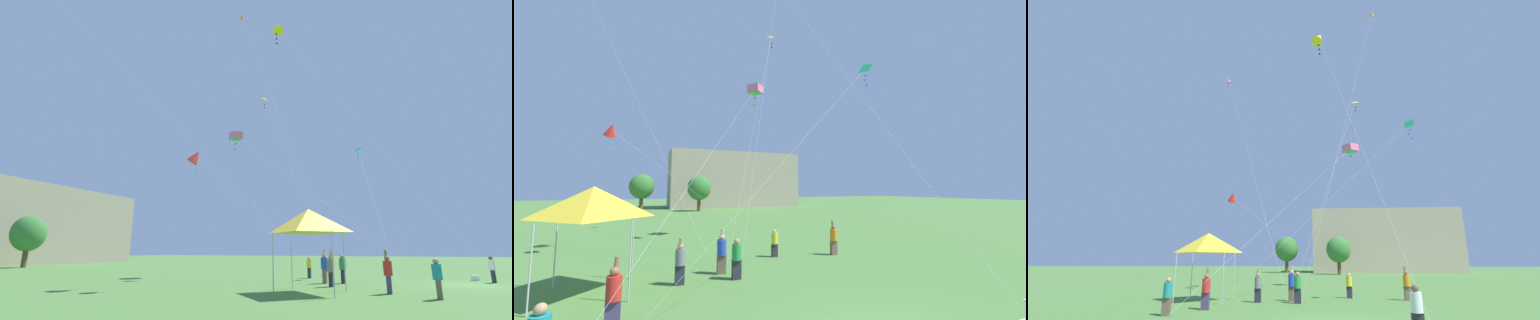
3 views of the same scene
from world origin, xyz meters
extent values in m
cube|color=tan|center=(12.66, 55.70, 5.83)|extent=(27.32, 9.21, 11.66)
cylinder|color=brown|center=(3.28, 45.56, 1.13)|extent=(0.60, 0.60, 2.27)
ellipsoid|color=#387533|center=(3.28, 45.56, 4.00)|extent=(4.06, 3.66, 4.26)
cylinder|color=brown|center=(-5.97, 53.09, 1.22)|extent=(0.64, 0.64, 2.45)
ellipsoid|color=#387533|center=(-5.97, 53.09, 4.30)|extent=(4.38, 3.94, 4.59)
cylinder|color=#B7B7BC|center=(-8.84, 6.08, 1.40)|extent=(0.05, 0.05, 2.81)
cylinder|color=#B7B7BC|center=(-6.03, 6.08, 1.40)|extent=(0.05, 0.05, 2.81)
cylinder|color=#B7B7BC|center=(-8.84, 8.89, 1.40)|extent=(0.05, 0.05, 2.81)
cylinder|color=#B7B7BC|center=(-6.03, 8.89, 1.40)|extent=(0.05, 0.05, 2.81)
pyramid|color=yellow|center=(-7.44, 7.48, 3.41)|extent=(3.12, 3.12, 1.19)
cube|color=#473860|center=(-6.35, 4.01, 0.41)|extent=(0.39, 0.21, 0.81)
cylinder|color=red|center=(-6.35, 4.01, 1.15)|extent=(0.41, 0.41, 0.67)
sphere|color=#896042|center=(-6.35, 4.01, 1.60)|extent=(0.25, 0.25, 0.25)
cylinder|color=#896042|center=(-6.33, 4.04, 1.70)|extent=(0.22, 0.23, 0.58)
cube|color=#282833|center=(1.37, 9.98, 0.36)|extent=(0.35, 0.19, 0.73)
cylinder|color=yellow|center=(1.37, 9.98, 1.03)|extent=(0.37, 0.37, 0.60)
sphere|color=tan|center=(1.37, 9.98, 1.43)|extent=(0.23, 0.23, 0.23)
cube|color=#282833|center=(-1.86, 6.94, 0.41)|extent=(0.39, 0.21, 0.81)
cylinder|color=#288E3D|center=(-1.86, 6.94, 1.15)|extent=(0.41, 0.41, 0.67)
sphere|color=tan|center=(-1.86, 6.94, 1.60)|extent=(0.25, 0.25, 0.25)
cube|color=brown|center=(4.81, 9.01, 0.41)|extent=(0.39, 0.21, 0.82)
cylinder|color=orange|center=(4.81, 9.01, 1.15)|extent=(0.41, 0.41, 0.67)
sphere|color=#896042|center=(4.81, 9.01, 1.61)|extent=(0.26, 0.26, 0.26)
cylinder|color=#896042|center=(4.79, 9.03, 1.71)|extent=(0.22, 0.23, 0.58)
cube|color=brown|center=(-7.50, 1.99, 0.38)|extent=(0.37, 0.20, 0.77)
cylinder|color=teal|center=(-7.50, 1.99, 1.09)|extent=(0.39, 0.39, 0.63)
sphere|color=tan|center=(-7.50, 1.99, 1.51)|extent=(0.24, 0.24, 0.24)
cube|color=brown|center=(-2.26, 8.00, 0.42)|extent=(0.40, 0.22, 0.84)
cylinder|color=blue|center=(-2.26, 8.00, 1.19)|extent=(0.42, 0.42, 0.70)
sphere|color=tan|center=(-2.26, 8.00, 1.66)|extent=(0.26, 0.26, 0.26)
cylinder|color=tan|center=(-2.25, 7.98, 1.77)|extent=(0.15, 0.18, 0.59)
cube|color=#282833|center=(-4.20, 7.20, 0.39)|extent=(0.37, 0.21, 0.78)
cylinder|color=slate|center=(-4.20, 7.20, 1.10)|extent=(0.39, 0.39, 0.65)
sphere|color=tan|center=(-4.20, 7.20, 1.54)|extent=(0.24, 0.24, 0.24)
cylinder|color=tan|center=(-4.21, 7.16, 1.63)|extent=(0.14, 0.20, 0.56)
cylinder|color=white|center=(2.41, -1.67, 1.08)|extent=(0.38, 0.38, 0.63)
sphere|color=brown|center=(2.41, -1.67, 1.50)|extent=(0.24, 0.24, 0.24)
cylinder|color=silver|center=(-8.09, 20.71, 14.80)|extent=(11.22, 25.96, 29.61)
cone|color=pink|center=(-13.69, 33.69, 29.61)|extent=(1.17, 1.04, 1.03)
sphere|color=blue|center=(-13.76, 33.62, 29.16)|extent=(0.11, 0.11, 0.11)
sphere|color=blue|center=(-13.76, 33.75, 28.85)|extent=(0.11, 0.11, 0.11)
sphere|color=blue|center=(-13.75, 33.65, 28.54)|extent=(0.11, 0.11, 0.11)
cylinder|color=silver|center=(2.18, 12.57, 14.09)|extent=(7.75, 11.05, 28.18)
cone|color=orange|center=(6.05, 18.10, 28.18)|extent=(0.64, 0.76, 0.70)
sphere|color=white|center=(5.98, 18.11, 27.89)|extent=(0.07, 0.07, 0.07)
sphere|color=white|center=(6.04, 18.17, 27.68)|extent=(0.07, 0.07, 0.07)
cylinder|color=silver|center=(-2.24, 9.24, 6.23)|extent=(10.10, 15.53, 12.46)
cube|color=pink|center=(2.80, 17.00, 12.46)|extent=(1.65, 1.61, 0.84)
cube|color=green|center=(2.80, 17.00, 12.10)|extent=(1.49, 1.50, 0.21)
sphere|color=green|center=(2.79, 17.00, 11.67)|extent=(0.19, 0.19, 0.19)
sphere|color=green|center=(2.75, 17.07, 11.13)|extent=(0.19, 0.19, 0.19)
cylinder|color=silver|center=(0.38, 10.75, 7.90)|extent=(5.39, 6.96, 15.81)
pyramid|color=yellow|center=(3.07, 14.20, 15.86)|extent=(0.69, 0.83, 0.51)
sphere|color=black|center=(3.13, 14.22, 15.33)|extent=(0.12, 0.12, 0.12)
sphere|color=black|center=(3.08, 14.17, 15.00)|extent=(0.12, 0.12, 0.12)
cylinder|color=silver|center=(1.43, 4.89, 10.42)|extent=(2.90, 13.61, 20.83)
cone|color=yellow|center=(-0.02, 11.69, 20.83)|extent=(1.41, 1.56, 1.61)
sphere|color=black|center=(-0.05, 11.74, 20.19)|extent=(0.16, 0.16, 0.16)
sphere|color=black|center=(0.01, 11.73, 19.75)|extent=(0.16, 0.16, 0.16)
sphere|color=black|center=(0.02, 11.72, 19.31)|extent=(0.16, 0.16, 0.16)
cylinder|color=silver|center=(-2.98, 12.03, 3.75)|extent=(9.35, 4.57, 7.50)
cone|color=red|center=(-7.65, 14.31, 7.50)|extent=(0.95, 1.02, 1.18)
sphere|color=#2DBCD1|center=(-7.64, 14.33, 7.03)|extent=(0.12, 0.12, 0.12)
sphere|color=#2DBCD1|center=(-7.61, 14.25, 6.70)|extent=(0.12, 0.12, 0.12)
sphere|color=#2DBCD1|center=(-7.67, 14.31, 6.38)|extent=(0.12, 0.12, 0.12)
cylinder|color=silver|center=(-0.34, 4.89, 5.24)|extent=(11.05, 2.78, 10.48)
pyramid|color=#2DBCD1|center=(5.18, 6.29, 10.52)|extent=(0.72, 0.77, 0.41)
sphere|color=blue|center=(5.22, 6.33, 10.09)|extent=(0.10, 0.10, 0.10)
sphere|color=blue|center=(5.10, 6.29, 9.82)|extent=(0.10, 0.10, 0.10)
sphere|color=blue|center=(5.25, 6.32, 9.55)|extent=(0.10, 0.10, 0.10)
camera|label=1|loc=(-24.46, 2.84, 1.95)|focal=24.00mm
camera|label=2|loc=(-5.71, -5.35, 3.93)|focal=20.00mm
camera|label=3|loc=(-0.90, -13.98, 2.43)|focal=24.00mm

